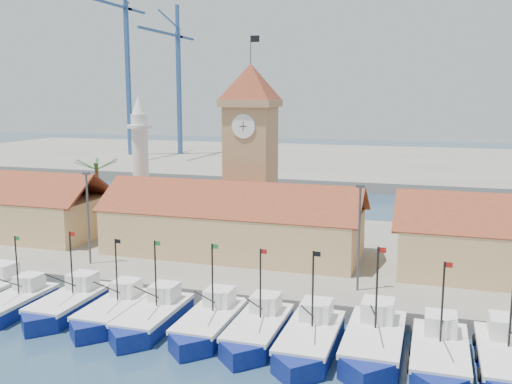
% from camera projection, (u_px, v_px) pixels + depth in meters
% --- Properties ---
extents(ground, '(400.00, 400.00, 0.00)m').
position_uv_depth(ground, '(140.00, 344.00, 41.24)').
color(ground, '#1C2D4B').
rests_on(ground, ground).
extents(quay, '(140.00, 32.00, 1.50)m').
position_uv_depth(quay, '(245.00, 249.00, 63.69)').
color(quay, gray).
rests_on(quay, ground).
extents(terminal, '(240.00, 80.00, 2.00)m').
position_uv_depth(terminal, '(353.00, 163.00, 144.54)').
color(terminal, gray).
rests_on(terminal, ground).
extents(boat_1, '(3.24, 8.88, 6.72)m').
position_uv_depth(boat_1, '(13.00, 305.00, 46.89)').
color(boat_1, navy).
rests_on(boat_1, ground).
extents(boat_2, '(3.47, 9.50, 7.19)m').
position_uv_depth(boat_2, '(67.00, 306.00, 46.59)').
color(boat_2, navy).
rests_on(boat_2, ground).
extents(boat_3, '(3.35, 9.19, 6.95)m').
position_uv_depth(boat_3, '(112.00, 313.00, 45.12)').
color(boat_3, navy).
rests_on(boat_3, ground).
extents(boat_4, '(3.44, 9.43, 7.14)m').
position_uv_depth(boat_4, '(152.00, 319.00, 43.85)').
color(boat_4, navy).
rests_on(boat_4, ground).
extents(boat_5, '(3.47, 9.52, 7.20)m').
position_uv_depth(boat_5, '(209.00, 325.00, 42.72)').
color(boat_5, navy).
rests_on(boat_5, ground).
extents(boat_6, '(3.46, 9.47, 7.16)m').
position_uv_depth(boat_6, '(257.00, 332.00, 41.45)').
color(boat_6, navy).
rests_on(boat_6, ground).
extents(boat_7, '(3.63, 9.95, 7.53)m').
position_uv_depth(boat_7, '(309.00, 343.00, 39.59)').
color(boat_7, navy).
rests_on(boat_7, ground).
extents(boat_8, '(3.85, 10.54, 7.98)m').
position_uv_depth(boat_8, '(373.00, 345.00, 39.06)').
color(boat_8, navy).
rests_on(boat_8, ground).
extents(boat_9, '(3.62, 9.90, 7.49)m').
position_uv_depth(boat_9, '(440.00, 359.00, 37.15)').
color(boat_9, navy).
rests_on(boat_9, ground).
extents(boat_10, '(3.78, 10.35, 7.83)m').
position_uv_depth(boat_10, '(509.00, 365.00, 36.20)').
color(boat_10, navy).
rests_on(boat_10, ground).
extents(hall_center, '(27.04, 10.13, 7.61)m').
position_uv_depth(hall_center, '(233.00, 229.00, 59.38)').
color(hall_center, tan).
rests_on(hall_center, quay).
extents(clock_tower, '(5.80, 5.80, 22.70)m').
position_uv_depth(clock_tower, '(251.00, 148.00, 63.69)').
color(clock_tower, '#A97F57').
rests_on(clock_tower, quay).
extents(minaret, '(3.00, 3.00, 16.30)m').
position_uv_depth(minaret, '(140.00, 161.00, 70.39)').
color(minaret, silver).
rests_on(minaret, quay).
extents(palm_tree, '(5.60, 5.03, 8.39)m').
position_uv_depth(palm_tree, '(97.00, 190.00, 70.56)').
color(palm_tree, brown).
rests_on(palm_tree, quay).
extents(lamp_posts, '(80.70, 0.25, 9.03)m').
position_uv_depth(lamp_posts, '(208.00, 222.00, 51.30)').
color(lamp_posts, '#3F3F44').
rests_on(lamp_posts, quay).
extents(crane_blue_far, '(1.00, 35.13, 46.25)m').
position_uv_depth(crane_blue_far, '(124.00, 56.00, 148.39)').
color(crane_blue_far, '#2B4D85').
rests_on(crane_blue_far, terminal).
extents(crane_blue_near, '(1.00, 31.25, 39.38)m').
position_uv_depth(crane_blue_near, '(177.00, 73.00, 151.56)').
color(crane_blue_near, '#2B4D85').
rests_on(crane_blue_near, terminal).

